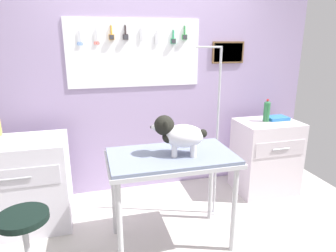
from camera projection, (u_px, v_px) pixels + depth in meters
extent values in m
cube|color=#B7B2AA|center=(178.00, 251.00, 2.61)|extent=(4.40, 4.00, 0.04)
cube|color=#9F8AB3|center=(147.00, 94.00, 3.47)|extent=(4.00, 0.06, 2.30)
cube|color=white|center=(135.00, 53.00, 3.27)|extent=(1.46, 0.02, 0.73)
cylinder|color=gray|center=(79.00, 29.00, 3.06)|extent=(0.01, 0.02, 0.01)
cube|color=silver|center=(79.00, 36.00, 3.06)|extent=(0.01, 0.00, 0.11)
cube|color=silver|center=(80.00, 36.00, 3.07)|extent=(0.01, 0.00, 0.11)
torus|color=#3574D2|center=(79.00, 44.00, 3.08)|extent=(0.03, 0.01, 0.03)
torus|color=#3574D2|center=(81.00, 44.00, 3.09)|extent=(0.03, 0.01, 0.03)
cylinder|color=gray|center=(96.00, 29.00, 3.10)|extent=(0.01, 0.02, 0.01)
cube|color=silver|center=(96.00, 36.00, 3.10)|extent=(0.01, 0.00, 0.11)
cube|color=silver|center=(97.00, 36.00, 3.11)|extent=(0.01, 0.00, 0.11)
torus|color=red|center=(95.00, 43.00, 3.12)|extent=(0.03, 0.01, 0.03)
torus|color=red|center=(98.00, 43.00, 3.13)|extent=(0.03, 0.01, 0.03)
cylinder|color=gray|center=(111.00, 24.00, 3.12)|extent=(0.01, 0.02, 0.01)
cylinder|color=orange|center=(111.00, 30.00, 3.13)|extent=(0.02, 0.02, 0.09)
cube|color=orange|center=(112.00, 37.00, 3.15)|extent=(0.06, 0.02, 0.06)
cube|color=#333338|center=(112.00, 37.00, 3.13)|extent=(0.05, 0.01, 0.05)
cylinder|color=gray|center=(125.00, 24.00, 3.16)|extent=(0.01, 0.02, 0.01)
cylinder|color=#2B2123|center=(125.00, 30.00, 3.16)|extent=(0.02, 0.02, 0.09)
cube|color=#2B2123|center=(126.00, 37.00, 3.18)|extent=(0.06, 0.02, 0.06)
cube|color=#333338|center=(126.00, 37.00, 3.17)|extent=(0.05, 0.01, 0.05)
cylinder|color=gray|center=(141.00, 28.00, 3.21)|extent=(0.01, 0.02, 0.01)
cube|color=silver|center=(141.00, 35.00, 3.22)|extent=(0.03, 0.01, 0.13)
cylinder|color=gray|center=(156.00, 31.00, 3.26)|extent=(0.01, 0.02, 0.01)
cube|color=silver|center=(156.00, 38.00, 3.27)|extent=(0.03, 0.01, 0.13)
cylinder|color=gray|center=(173.00, 29.00, 3.30)|extent=(0.01, 0.02, 0.01)
cylinder|color=#2A9960|center=(173.00, 34.00, 3.31)|extent=(0.02, 0.02, 0.09)
cube|color=#2A9960|center=(173.00, 41.00, 3.33)|extent=(0.06, 0.02, 0.06)
cube|color=#333338|center=(174.00, 41.00, 3.31)|extent=(0.05, 0.01, 0.05)
cylinder|color=gray|center=(184.00, 25.00, 3.32)|extent=(0.01, 0.02, 0.01)
cylinder|color=#39944A|center=(185.00, 30.00, 3.33)|extent=(0.02, 0.02, 0.09)
cube|color=#39944A|center=(185.00, 37.00, 3.35)|extent=(0.06, 0.02, 0.06)
cube|color=#333338|center=(185.00, 37.00, 3.33)|extent=(0.05, 0.01, 0.05)
cube|color=brown|center=(228.00, 52.00, 3.54)|extent=(0.40, 0.02, 0.25)
cube|color=#A8884C|center=(228.00, 52.00, 3.54)|extent=(0.36, 0.01, 0.22)
cylinder|color=#B7B7BC|center=(120.00, 228.00, 2.26)|extent=(0.04, 0.04, 0.78)
cylinder|color=#B7B7BC|center=(234.00, 210.00, 2.50)|extent=(0.04, 0.04, 0.78)
cylinder|color=#B7B7BC|center=(114.00, 196.00, 2.72)|extent=(0.04, 0.04, 0.78)
cylinder|color=#B7B7BC|center=(211.00, 183.00, 2.96)|extent=(0.04, 0.04, 0.78)
cube|color=#B7B7BC|center=(172.00, 159.00, 2.50)|extent=(1.07, 0.62, 0.03)
cube|color=slate|center=(172.00, 156.00, 2.49)|extent=(1.04, 0.60, 0.03)
cylinder|color=#B7B7BC|center=(213.00, 212.00, 3.16)|extent=(0.11, 0.11, 0.01)
cylinder|color=#B7B7BC|center=(217.00, 136.00, 2.92)|extent=(0.02, 0.02, 1.70)
cylinder|color=#B7B7BC|center=(209.00, 47.00, 2.66)|extent=(0.24, 0.02, 0.02)
cylinder|color=white|center=(174.00, 150.00, 2.42)|extent=(0.05, 0.05, 0.11)
cylinder|color=white|center=(175.00, 146.00, 2.51)|extent=(0.05, 0.05, 0.11)
cylinder|color=white|center=(194.00, 151.00, 2.41)|extent=(0.05, 0.05, 0.11)
cylinder|color=white|center=(193.00, 146.00, 2.51)|extent=(0.05, 0.05, 0.11)
ellipsoid|color=white|center=(183.00, 136.00, 2.43)|extent=(0.38, 0.30, 0.19)
ellipsoid|color=black|center=(169.00, 137.00, 2.44)|extent=(0.15, 0.17, 0.10)
sphere|color=black|center=(164.00, 125.00, 2.41)|extent=(0.16, 0.16, 0.16)
ellipsoid|color=white|center=(156.00, 127.00, 2.42)|extent=(0.09, 0.08, 0.05)
sphere|color=black|center=(151.00, 127.00, 2.42)|extent=(0.02, 0.02, 0.02)
ellipsoid|color=black|center=(166.00, 126.00, 2.34)|extent=(0.06, 0.05, 0.09)
ellipsoid|color=black|center=(167.00, 122.00, 2.48)|extent=(0.06, 0.05, 0.09)
sphere|color=black|center=(203.00, 133.00, 2.42)|extent=(0.07, 0.07, 0.07)
cube|color=silver|center=(25.00, 184.00, 2.85)|extent=(0.80, 0.56, 0.87)
cube|color=silver|center=(16.00, 178.00, 2.53)|extent=(0.70, 0.01, 0.17)
cylinder|color=#99999E|center=(16.00, 179.00, 2.52)|extent=(0.24, 0.02, 0.02)
cube|color=silver|center=(265.00, 156.00, 3.54)|extent=(0.68, 0.52, 0.85)
cube|color=silver|center=(280.00, 149.00, 3.24)|extent=(0.60, 0.01, 0.17)
cylinder|color=#99999E|center=(281.00, 149.00, 3.24)|extent=(0.20, 0.02, 0.02)
cylinder|color=black|center=(23.00, 218.00, 2.00)|extent=(0.34, 0.34, 0.04)
cylinder|color=#2A6E3E|center=(267.00, 112.00, 3.40)|extent=(0.07, 0.07, 0.22)
cone|color=#2A6E3E|center=(268.00, 102.00, 3.37)|extent=(0.07, 0.07, 0.02)
cylinder|color=red|center=(268.00, 100.00, 3.36)|extent=(0.03, 0.03, 0.02)
cube|color=blue|center=(277.00, 118.00, 3.50)|extent=(0.24, 0.18, 0.04)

